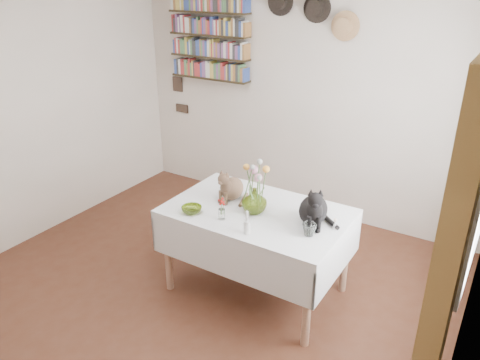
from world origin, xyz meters
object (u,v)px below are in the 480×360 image
Objects in this scene: flower_vase at (254,200)px; bookshelf_unit at (209,38)px; dining_table at (257,231)px; tabby_cat at (232,183)px; black_cat at (314,203)px.

flower_vase is 2.39m from bookshelf_unit.
dining_table is 4.97× the size of tabby_cat.
bookshelf_unit is (-1.97, 1.49, 0.90)m from black_cat.
tabby_cat reaches higher than dining_table.
black_cat is 2.63m from bookshelf_unit.
black_cat is 0.34× the size of bookshelf_unit.
tabby_cat is 0.85× the size of black_cat.
bookshelf_unit reaches higher than tabby_cat.
tabby_cat is 0.29× the size of bookshelf_unit.
bookshelf_unit is (-1.51, 1.58, 0.97)m from flower_vase.
black_cat is at bearing 5.47° from dining_table.
flower_vase is at bearing -46.25° from bookshelf_unit.
flower_vase is at bearing -14.31° from tabby_cat.
tabby_cat is at bearing 151.26° from black_cat.
black_cat is (0.74, -0.03, 0.03)m from tabby_cat.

